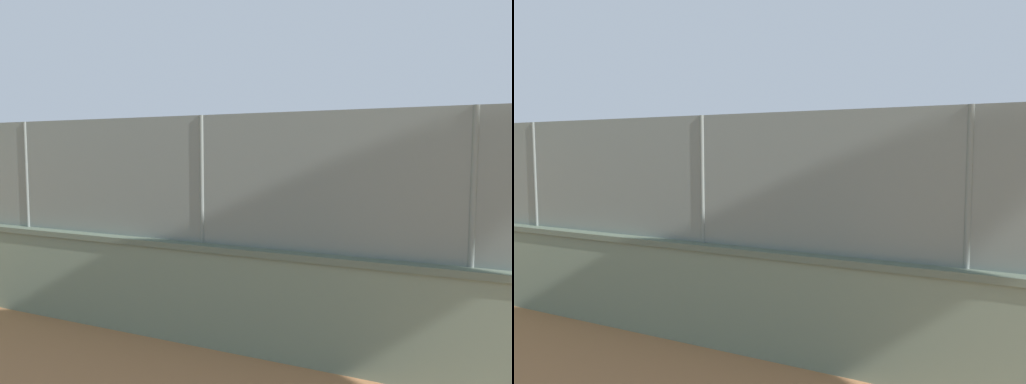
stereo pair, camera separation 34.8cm
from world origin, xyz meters
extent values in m
plane|color=#A36B42|center=(0.00, 0.00, 0.00)|extent=(260.00, 260.00, 0.00)
cube|color=slate|center=(-1.16, 13.15, 0.63)|extent=(29.43, 0.83, 1.25)
cube|color=#556151|center=(-1.16, 13.15, 1.29)|extent=(29.43, 0.89, 0.08)
cube|color=slate|center=(-1.16, 13.15, 2.16)|extent=(28.83, 0.47, 1.65)
cylinder|color=slate|center=(-5.97, 13.08, 2.16)|extent=(0.07, 0.07, 1.65)
cylinder|color=slate|center=(-2.77, 13.13, 2.16)|extent=(0.07, 0.07, 1.65)
cylinder|color=slate|center=(0.44, 13.18, 2.16)|extent=(0.07, 0.07, 1.65)
cylinder|color=navy|center=(-0.37, 9.86, 0.37)|extent=(0.20, 0.20, 0.75)
cylinder|color=navy|center=(-0.19, 9.77, 0.37)|extent=(0.20, 0.20, 0.75)
cylinder|color=#D14C42|center=(-0.28, 9.81, 1.02)|extent=(0.45, 0.45, 0.55)
cylinder|color=tan|center=(-0.56, 9.90, 1.13)|extent=(0.31, 0.51, 0.16)
cylinder|color=tan|center=(-0.15, 9.42, 1.13)|extent=(0.31, 0.51, 0.16)
sphere|color=tan|center=(-0.28, 9.81, 1.40)|extent=(0.21, 0.21, 0.21)
cylinder|color=navy|center=(-0.28, 9.81, 1.50)|extent=(0.30, 0.30, 0.05)
cylinder|color=black|center=(-0.23, 9.26, 1.13)|extent=(0.16, 0.29, 0.04)
ellipsoid|color=#333338|center=(-0.33, 9.06, 1.13)|extent=(0.16, 0.28, 0.24)
cylinder|color=navy|center=(2.97, -1.39, 0.38)|extent=(0.17, 0.17, 0.77)
cylinder|color=navy|center=(2.94, -1.59, 0.38)|extent=(0.17, 0.17, 0.77)
cylinder|color=#D14C42|center=(2.96, -1.49, 1.05)|extent=(0.38, 0.38, 0.57)
cylinder|color=tan|center=(2.94, -1.20, 1.16)|extent=(0.55, 0.16, 0.17)
cylinder|color=tan|center=(2.62, -1.75, 1.16)|extent=(0.55, 0.16, 0.17)
sphere|color=tan|center=(2.96, -1.49, 1.44)|extent=(0.22, 0.22, 0.22)
cylinder|color=red|center=(2.96, -1.49, 1.54)|extent=(0.25, 0.25, 0.05)
cylinder|color=black|center=(2.44, -1.72, 1.16)|extent=(0.30, 0.07, 0.04)
ellipsoid|color=#333338|center=(2.23, -1.70, 1.16)|extent=(0.30, 0.07, 0.24)
cylinder|color=#B2B2B2|center=(-3.80, -0.42, 0.38)|extent=(0.19, 0.19, 0.76)
cylinder|color=#B2B2B2|center=(-3.99, -0.35, 0.38)|extent=(0.19, 0.19, 0.76)
cylinder|color=beige|center=(-3.90, -0.38, 1.04)|extent=(0.44, 0.44, 0.56)
cylinder|color=#D8AD84|center=(-3.61, -0.44, 1.16)|extent=(0.28, 0.53, 0.16)
cylinder|color=#D8AD84|center=(-4.06, 0.00, 1.16)|extent=(0.28, 0.53, 0.16)
sphere|color=#D8AD84|center=(-3.90, -0.38, 1.43)|extent=(0.22, 0.22, 0.22)
cylinder|color=red|center=(-3.90, -0.38, 1.53)|extent=(0.29, 0.29, 0.05)
cylinder|color=black|center=(-4.00, 0.17, 1.16)|extent=(0.14, 0.29, 0.04)
ellipsoid|color=#333338|center=(-3.92, 0.38, 1.16)|extent=(0.14, 0.29, 0.24)
sphere|color=white|center=(0.67, 12.28, 0.10)|extent=(0.21, 0.21, 0.21)
camera|label=1|loc=(-6.09, 18.41, 2.51)|focal=33.68mm
camera|label=2|loc=(-6.40, 18.25, 2.51)|focal=33.68mm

